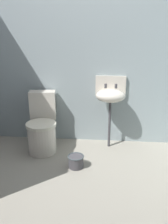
# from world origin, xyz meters

# --- Properties ---
(ground_plane) EXTENTS (3.31, 2.41, 0.08)m
(ground_plane) POSITION_xyz_m (0.00, 0.00, -0.04)
(ground_plane) COLOR gray
(wall_back) EXTENTS (3.31, 0.10, 2.22)m
(wall_back) POSITION_xyz_m (0.00, 1.05, 1.11)
(wall_back) COLOR #93A1A5
(wall_back) RESTS_ON ground
(toilet_near_wall) EXTENTS (0.46, 0.64, 0.78)m
(toilet_near_wall) POSITION_xyz_m (-0.61, 0.65, 0.32)
(toilet_near_wall) COLOR silver
(toilet_near_wall) RESTS_ON ground
(sink) EXTENTS (0.42, 0.35, 0.99)m
(sink) POSITION_xyz_m (0.31, 0.84, 0.75)
(sink) COLOR #464449
(sink) RESTS_ON ground
(bucket) EXTENTS (0.20, 0.20, 0.15)m
(bucket) POSITION_xyz_m (-0.10, 0.22, 0.08)
(bucket) COLOR #464449
(bucket) RESTS_ON ground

